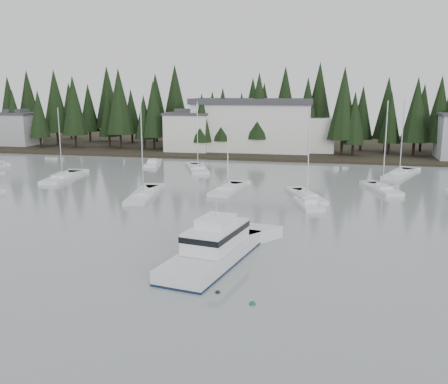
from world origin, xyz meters
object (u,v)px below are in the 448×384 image
object	(u,v)px
house_west	(189,131)
sailboat_4	(307,198)
cabin_cruiser_center	(214,251)
runabout_3	(153,164)
house_far_west	(18,128)
harbor_inn	(262,126)
sailboat_0	(62,179)
runabout_1	(309,206)
sailboat_1	(382,190)
sailboat_9	(228,191)
sailboat_2	(399,175)
sailboat_7	(198,170)
sailboat_10	(144,196)

from	to	relation	value
house_west	sailboat_4	world-z (taller)	sailboat_4
cabin_cruiser_center	runabout_3	distance (m)	52.11
house_far_west	runabout_3	bearing A→B (deg)	-26.02
harbor_inn	sailboat_0	size ratio (longest dim) A/B	2.63
harbor_inn	runabout_1	bearing A→B (deg)	-75.19
sailboat_1	sailboat_9	bearing A→B (deg)	84.60
house_far_west	sailboat_0	distance (m)	48.53
harbor_inn	sailboat_0	world-z (taller)	harbor_inn
house_west	sailboat_2	world-z (taller)	sailboat_2
sailboat_1	runabout_3	distance (m)	41.01
harbor_inn	cabin_cruiser_center	xyz separation A→B (m)	(6.29, -67.97, -4.97)
runabout_3	sailboat_4	bearing A→B (deg)	-140.00
sailboat_0	sailboat_4	size ratio (longest dim) A/B	0.94
sailboat_4	runabout_1	xyz separation A→B (m)	(0.48, -4.47, 0.06)
sailboat_9	harbor_inn	bearing A→B (deg)	7.46
house_west	sailboat_0	size ratio (longest dim) A/B	0.85
sailboat_1	sailboat_2	world-z (taller)	sailboat_1
house_far_west	runabout_3	distance (m)	45.29
cabin_cruiser_center	runabout_3	bearing A→B (deg)	36.27
sailboat_1	sailboat_0	bearing A→B (deg)	72.77
sailboat_7	runabout_1	xyz separation A→B (m)	(19.64, -22.69, 0.08)
sailboat_10	runabout_3	xyz separation A→B (m)	(-8.40, 25.49, 0.08)
sailboat_10	harbor_inn	bearing A→B (deg)	-18.52
cabin_cruiser_center	sailboat_9	xyz separation A→B (m)	(-4.76, 27.05, -0.76)
cabin_cruiser_center	sailboat_10	distance (m)	25.77
house_far_west	sailboat_10	distance (m)	66.80
sailboat_0	sailboat_1	distance (m)	46.48
sailboat_10	sailboat_9	bearing A→B (deg)	-68.10
harbor_inn	runabout_1	size ratio (longest dim) A/B	4.64
sailboat_2	runabout_1	size ratio (longest dim) A/B	1.94
sailboat_7	sailboat_10	xyz separation A→B (m)	(-1.06, -21.70, 0.00)
harbor_inn	cabin_cruiser_center	size ratio (longest dim) A/B	2.26
house_far_west	sailboat_4	world-z (taller)	sailboat_4
sailboat_7	sailboat_1	bearing A→B (deg)	-132.72
harbor_inn	sailboat_2	xyz separation A→B (m)	(25.29, -22.83, -5.72)
harbor_inn	sailboat_4	xyz separation A→B (m)	(12.11, -43.12, -5.71)
house_west	sailboat_10	bearing A→B (deg)	-80.91
house_far_west	runabout_1	size ratio (longest dim) A/B	1.33
sailboat_1	sailboat_4	size ratio (longest dim) A/B	1.04
sailboat_4	sailboat_10	distance (m)	20.52
house_far_west	sailboat_10	bearing A→B (deg)	-42.78
house_west	harbor_inn	bearing A→B (deg)	12.52
house_far_west	runabout_1	distance (m)	83.70
house_west	sailboat_9	size ratio (longest dim) A/B	0.86
sailboat_10	runabout_3	distance (m)	26.84
sailboat_10	runabout_1	size ratio (longest dim) A/B	1.87
sailboat_2	sailboat_7	distance (m)	32.42
sailboat_4	sailboat_10	size ratio (longest dim) A/B	1.00
house_far_west	sailboat_4	distance (m)	80.91
house_far_west	sailboat_7	distance (m)	55.43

